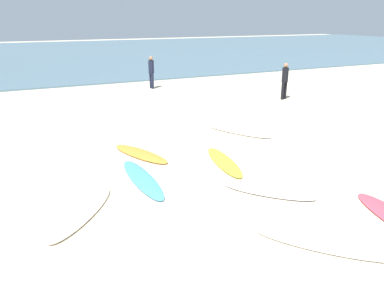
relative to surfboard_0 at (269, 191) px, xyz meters
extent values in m
plane|color=beige|center=(-1.32, -0.96, -0.04)|extent=(120.00, 120.00, 0.00)
cube|color=slate|center=(-1.32, 34.90, 0.00)|extent=(120.00, 40.00, 0.08)
ellipsoid|color=white|center=(0.00, 0.00, 0.00)|extent=(1.65, 1.74, 0.08)
ellipsoid|color=#4998DB|center=(-2.22, 1.80, -0.01)|extent=(0.52, 2.43, 0.07)
ellipsoid|color=orange|center=(-1.75, 3.37, 0.00)|extent=(1.26, 2.12, 0.08)
ellipsoid|color=#F4E1C8|center=(-3.73, 0.84, 0.00)|extent=(1.80, 2.11, 0.08)
ellipsoid|color=yellow|center=(0.00, 1.88, 0.00)|extent=(0.83, 2.18, 0.08)
ellipsoid|color=silver|center=(-0.32, -1.94, -0.01)|extent=(1.96, 2.08, 0.06)
ellipsoid|color=white|center=(1.76, 3.99, -0.01)|extent=(1.51, 2.25, 0.07)
cylinder|color=black|center=(6.48, 7.53, 0.34)|extent=(0.14, 0.14, 0.77)
cylinder|color=black|center=(6.29, 7.46, 0.34)|extent=(0.14, 0.14, 0.77)
cylinder|color=black|center=(6.39, 7.49, 1.05)|extent=(0.36, 0.36, 0.64)
sphere|color=#9E7051|center=(6.39, 7.49, 1.48)|extent=(0.21, 0.21, 0.21)
cylinder|color=#191E33|center=(1.88, 12.52, 0.35)|extent=(0.14, 0.14, 0.79)
cylinder|color=#191E33|center=(1.87, 12.72, 0.35)|extent=(0.14, 0.14, 0.79)
cylinder|color=#191E33|center=(1.88, 12.62, 1.07)|extent=(0.30, 0.30, 0.66)
sphere|color=#9E7051|center=(1.88, 12.62, 1.51)|extent=(0.21, 0.21, 0.21)
camera|label=1|loc=(-4.51, -5.66, 3.50)|focal=34.47mm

